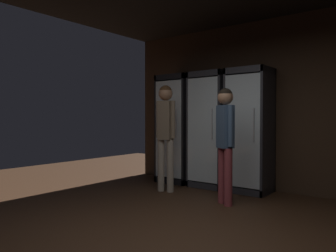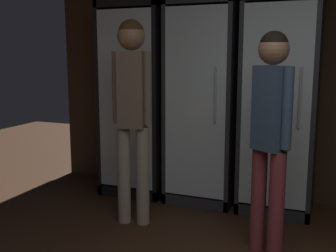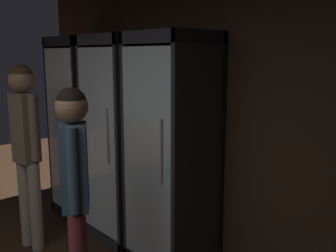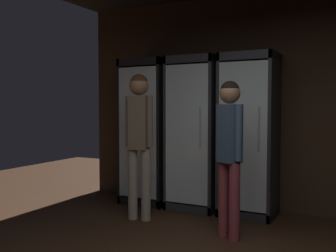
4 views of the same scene
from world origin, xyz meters
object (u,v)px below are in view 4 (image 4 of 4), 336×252
Objects in this scene: shopper_near at (139,130)px; cooler_center at (250,136)px; cooler_left at (196,134)px; cooler_far_left at (149,133)px; shopper_far at (229,143)px.

cooler_center is at bearing 37.39° from shopper_near.
cooler_center is (0.71, -0.00, 0.00)m from cooler_left.
cooler_far_left is at bearing -179.98° from cooler_center.
cooler_far_left and cooler_left have the same top height.
shopper_far is at bearing -51.48° from cooler_left.
cooler_left and cooler_center have the same top height.
cooler_far_left is 1.00× the size of cooler_center.
shopper_near is (0.34, -0.83, 0.10)m from cooler_far_left.
cooler_far_left and cooler_center have the same top height.
cooler_left is 1.24× the size of shopper_far.
cooler_left is at bearing 65.79° from shopper_near.
cooler_far_left is 1.00× the size of cooler_left.
shopper_near reaches higher than shopper_far.
cooler_center is 1.24× the size of shopper_far.
shopper_far is at bearing -86.52° from cooler_center.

